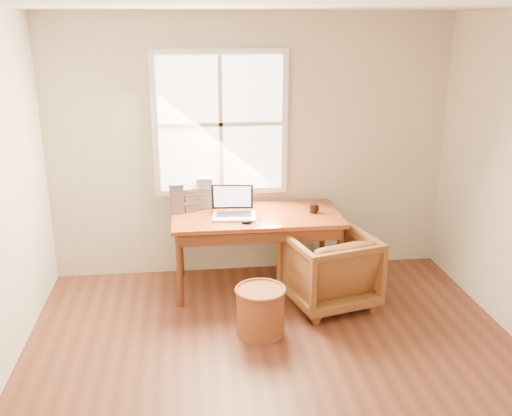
# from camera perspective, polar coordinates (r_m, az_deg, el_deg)

# --- Properties ---
(room_shell) EXTENTS (4.04, 4.54, 2.64)m
(room_shell) POSITION_cam_1_polar(r_m,az_deg,el_deg) (3.71, 2.76, -0.43)
(room_shell) COLOR brown
(room_shell) RESTS_ON ground
(desk) EXTENTS (1.60, 0.80, 0.04)m
(desk) POSITION_cam_1_polar(r_m,az_deg,el_deg) (5.44, 0.03, -0.82)
(desk) COLOR brown
(desk) RESTS_ON room_shell
(armchair) EXTENTS (0.90, 0.92, 0.69)m
(armchair) POSITION_cam_1_polar(r_m,az_deg,el_deg) (5.28, 7.34, -6.06)
(armchair) COLOR brown
(armchair) RESTS_ON room_shell
(wicker_stool) EXTENTS (0.43, 0.43, 0.40)m
(wicker_stool) POSITION_cam_1_polar(r_m,az_deg,el_deg) (4.83, 0.44, -10.31)
(wicker_stool) COLOR brown
(wicker_stool) RESTS_ON room_shell
(laptop) EXTENTS (0.42, 0.44, 0.29)m
(laptop) POSITION_cam_1_polar(r_m,az_deg,el_deg) (5.30, -2.23, 0.49)
(laptop) COLOR silver
(laptop) RESTS_ON desk
(mouse) EXTENTS (0.10, 0.06, 0.03)m
(mouse) POSITION_cam_1_polar(r_m,az_deg,el_deg) (5.18, -0.95, -1.38)
(mouse) COLOR black
(mouse) RESTS_ON desk
(coffee_mug) EXTENTS (0.09, 0.09, 0.09)m
(coffee_mug) POSITION_cam_1_polar(r_m,az_deg,el_deg) (5.49, 5.77, -0.04)
(coffee_mug) COLOR black
(coffee_mug) RESTS_ON desk
(cd_stack_a) EXTENTS (0.17, 0.16, 0.31)m
(cd_stack_a) POSITION_cam_1_polar(r_m,az_deg,el_deg) (5.62, -5.05, 1.60)
(cd_stack_a) COLOR silver
(cd_stack_a) RESTS_ON desk
(cd_stack_b) EXTENTS (0.19, 0.18, 0.23)m
(cd_stack_b) POSITION_cam_1_polar(r_m,az_deg,el_deg) (5.56, -6.60, 0.94)
(cd_stack_b) COLOR #29292E
(cd_stack_b) RESTS_ON desk
(cd_stack_c) EXTENTS (0.14, 0.13, 0.29)m
(cd_stack_c) POSITION_cam_1_polar(r_m,az_deg,el_deg) (5.49, -7.95, 0.99)
(cd_stack_c) COLOR #9696A2
(cd_stack_c) RESTS_ON desk
(cd_stack_d) EXTENTS (0.18, 0.16, 0.20)m
(cd_stack_d) POSITION_cam_1_polar(r_m,az_deg,el_deg) (5.69, -4.77, 1.23)
(cd_stack_d) COLOR silver
(cd_stack_d) RESTS_ON desk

